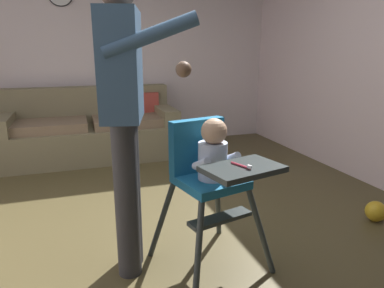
{
  "coord_description": "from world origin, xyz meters",
  "views": [
    {
      "loc": [
        -0.55,
        -2.21,
        1.31
      ],
      "look_at": [
        0.07,
        -0.33,
        0.78
      ],
      "focal_mm": 32.71,
      "sensor_mm": 36.0,
      "label": 1
    }
  ],
  "objects_px": {
    "couch": "(91,131)",
    "high_chair": "(211,166)",
    "adult_standing": "(125,114)",
    "toy_ball": "(376,211)"
  },
  "relations": [
    {
      "from": "couch",
      "to": "high_chair",
      "type": "height_order",
      "value": "high_chair"
    },
    {
      "from": "high_chair",
      "to": "adult_standing",
      "type": "xyz_separation_m",
      "value": [
        -0.47,
        0.12,
        0.32
      ]
    },
    {
      "from": "couch",
      "to": "toy_ball",
      "type": "bearing_deg",
      "value": 38.98
    },
    {
      "from": "high_chair",
      "to": "toy_ball",
      "type": "height_order",
      "value": "high_chair"
    },
    {
      "from": "couch",
      "to": "high_chair",
      "type": "xyz_separation_m",
      "value": [
        0.57,
        -2.63,
        0.32
      ]
    },
    {
      "from": "high_chair",
      "to": "adult_standing",
      "type": "bearing_deg",
      "value": -117.92
    },
    {
      "from": "adult_standing",
      "to": "high_chair",
      "type": "bearing_deg",
      "value": -0.25
    },
    {
      "from": "adult_standing",
      "to": "couch",
      "type": "bearing_deg",
      "value": 106.88
    },
    {
      "from": "couch",
      "to": "adult_standing",
      "type": "distance_m",
      "value": 2.59
    },
    {
      "from": "high_chair",
      "to": "toy_ball",
      "type": "distance_m",
      "value": 1.57
    }
  ]
}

